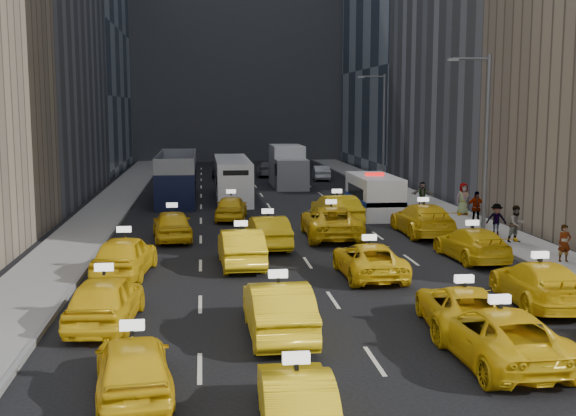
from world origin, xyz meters
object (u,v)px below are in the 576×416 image
taxi_1 (296,400)px  taxi_2 (498,334)px  double_decker (177,178)px  box_truck (288,167)px  pedestrian_0 (564,243)px  city_bus (232,179)px  taxi_0 (133,365)px  nypd_van (374,196)px

taxi_1 → taxi_2: bearing=-147.0°
taxi_1 → double_decker: bearing=-82.8°
taxi_1 → box_truck: 45.60m
taxi_2 → pedestrian_0: (7.38, 10.71, 0.21)m
city_bus → pedestrian_0: city_bus is taller
taxi_2 → box_truck: box_truck is taller
taxi_0 → city_bus: 35.56m
nypd_van → pedestrian_0: size_ratio=4.04×
taxi_1 → box_truck: size_ratio=0.54×
box_truck → taxi_2: bearing=-84.1°
taxi_1 → double_decker: (-3.58, 37.23, 0.96)m
taxi_1 → nypd_van: nypd_van is taller
taxi_0 → nypd_van: nypd_van is taller
nypd_van → box_truck: box_truck is taller
taxi_1 → taxi_2: (5.70, 3.45, 0.05)m
box_truck → pedestrian_0: size_ratio=4.89×
taxi_2 → city_bus: 34.66m
taxi_1 → city_bus: (0.30, 37.68, 0.76)m
taxi_0 → box_truck: 43.84m
taxi_0 → city_bus: city_bus is taller
box_truck → double_decker: bearing=-132.2°
nypd_van → city_bus: bearing=128.2°
pedestrian_0 → city_bus: bearing=118.6°
taxi_0 → taxi_2: bearing=179.8°
taxi_0 → box_truck: (8.64, 42.97, 0.95)m
taxi_0 → nypd_van: bearing=-121.6°
city_bus → box_truck: box_truck is taller
taxi_2 → box_truck: 41.85m
taxi_1 → nypd_van: bearing=-104.8°
pedestrian_0 → double_decker: bearing=125.9°
taxi_0 → city_bus: (3.73, 35.36, 0.72)m
taxi_0 → taxi_2: 9.20m
nypd_van → taxi_0: bearing=-118.2°
box_truck → pedestrian_0: (7.87, -31.13, -0.74)m
taxi_0 → taxi_2: (9.13, 1.13, 0.01)m
pedestrian_0 → nypd_van: bearing=107.7°
nypd_van → city_bus: (-8.19, 9.07, 0.24)m
city_bus → taxi_0: bearing=-91.1°
taxi_0 → double_decker: bearing=-97.0°
taxi_0 → box_truck: box_truck is taller
double_decker → box_truck: box_truck is taller
double_decker → pedestrian_0: 28.47m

